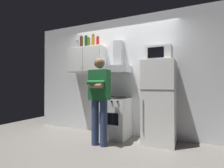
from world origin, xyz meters
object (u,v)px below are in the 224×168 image
at_px(bottle_wine_green, 86,42).
at_px(bottle_soda_red, 98,42).
at_px(bottle_canister_steel, 77,45).
at_px(stove_oven, 115,117).
at_px(bottle_rum_dark, 81,42).
at_px(refrigerator, 159,102).
at_px(upper_cabinet, 87,60).
at_px(bottle_liquor_amber, 93,41).
at_px(bottle_olive_oil, 89,42).
at_px(person_standing, 99,97).
at_px(microwave, 159,54).
at_px(range_hood, 117,64).

bearing_deg(bottle_wine_green, bottle_soda_red, -0.67).
bearing_deg(bottle_canister_steel, stove_oven, -6.15).
height_order(bottle_wine_green, bottle_canister_steel, bottle_wine_green).
bearing_deg(bottle_rum_dark, refrigerator, -3.56).
height_order(upper_cabinet, bottle_liquor_amber, bottle_liquor_amber).
distance_m(upper_cabinet, bottle_liquor_amber, 0.48).
bearing_deg(bottle_liquor_amber, stove_oven, -14.03).
bearing_deg(bottle_liquor_amber, bottle_olive_oil, -141.83).
height_order(bottle_olive_oil, bottle_soda_red, bottle_soda_red).
distance_m(bottle_wine_green, bottle_liquor_amber, 0.18).
xyz_separation_m(bottle_olive_oil, bottle_wine_green, (-0.10, 0.03, 0.03)).
bearing_deg(bottle_rum_dark, bottle_olive_oil, -6.38).
distance_m(person_standing, bottle_liquor_amber, 1.62).
height_order(bottle_rum_dark, bottle_wine_green, same).
bearing_deg(upper_cabinet, bottle_canister_steel, -178.01).
bearing_deg(stove_oven, microwave, 1.15).
distance_m(range_hood, bottle_olive_oil, 0.92).
xyz_separation_m(bottle_olive_oil, bottle_rum_dark, (-0.23, 0.03, 0.03)).
height_order(person_standing, bottle_soda_red, bottle_soda_red).
bearing_deg(person_standing, stove_oven, 85.28).
xyz_separation_m(stove_oven, bottle_olive_oil, (-0.72, 0.09, 1.73)).
xyz_separation_m(person_standing, bottle_olive_oil, (-0.67, 0.70, 1.26)).
bearing_deg(bottle_olive_oil, upper_cabinet, 157.42).
distance_m(stove_oven, person_standing, 0.77).
xyz_separation_m(microwave, bottle_wine_green, (-1.77, 0.11, 0.45)).
height_order(refrigerator, microwave, microwave).
bearing_deg(microwave, stove_oven, -178.85).
relative_size(refrigerator, bottle_rum_dark, 5.32).
bearing_deg(range_hood, microwave, -6.46).
xyz_separation_m(stove_oven, range_hood, (0.00, 0.13, 1.16)).
bearing_deg(person_standing, bottle_soda_red, 121.25).
bearing_deg(bottle_rum_dark, upper_cabinet, 2.44).
relative_size(person_standing, bottle_canister_steel, 8.37).
relative_size(refrigerator, bottle_liquor_amber, 5.02).
xyz_separation_m(refrigerator, bottle_wine_green, (-1.77, 0.13, 1.39)).
distance_m(bottle_olive_oil, bottle_wine_green, 0.11).
bearing_deg(stove_oven, bottle_liquor_amber, 165.97).
bearing_deg(bottle_liquor_amber, upper_cabinet, -167.94).
bearing_deg(person_standing, upper_cabinet, 135.74).
bearing_deg(refrigerator, bottle_liquor_amber, 174.29).
distance_m(stove_oven, bottle_rum_dark, 2.00).
bearing_deg(bottle_rum_dark, bottle_wine_green, 3.35).
relative_size(bottle_liquor_amber, bottle_canister_steel, 1.63).
xyz_separation_m(refrigerator, person_standing, (-1.00, -0.61, 0.10)).
xyz_separation_m(person_standing, bottle_canister_steel, (-1.02, 0.72, 1.24)).
relative_size(range_hood, bottle_canister_steel, 3.83).
relative_size(range_hood, bottle_soda_red, 3.11).
xyz_separation_m(bottle_wine_green, bottle_canister_steel, (-0.26, -0.01, -0.05)).
xyz_separation_m(upper_cabinet, microwave, (1.75, -0.11, -0.01)).
xyz_separation_m(bottle_rum_dark, bottle_liquor_amber, (0.31, 0.04, 0.01)).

